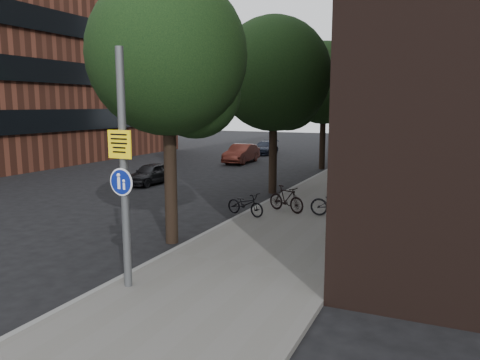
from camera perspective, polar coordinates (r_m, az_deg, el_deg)
The scene contains 15 objects.
ground at distance 9.01m, azimuth -9.58°, elevation -17.01°, with size 120.00×120.00×0.00m, color black.
sidewalk at distance 17.68m, azimuth 9.34°, elevation -3.73°, with size 4.50×60.00×0.12m, color #5D5A56.
curb_edge at distance 18.36m, azimuth 2.52°, elevation -3.12°, with size 0.15×60.00×0.13m, color slate.
street_tree_near at distance 13.43m, azimuth -8.19°, elevation 13.97°, with size 4.40×4.40×7.50m.
street_tree_mid at distance 21.10m, azimuth 4.45°, elevation 12.23°, with size 5.00×5.00×7.80m.
street_tree_far at distance 29.72m, azimuth 10.40°, elevation 11.19°, with size 5.00×5.00×7.80m.
signpost at distance 9.93m, azimuth -13.97°, elevation 1.24°, with size 0.58×0.17×4.98m.
pedestrian at distance 14.64m, azimuth 11.35°, elevation -3.22°, with size 0.55×0.36×1.50m, color black.
parked_bike_facade_near at distance 16.49m, azimuth 11.66°, elevation -2.82°, with size 0.63×1.81×0.95m, color black.
parked_bike_facade_far at distance 17.79m, azimuth 13.68°, elevation -1.90°, with size 0.48×1.72×1.03m, color black.
parked_bike_curb_near at distance 16.41m, azimuth 0.66°, elevation -2.94°, with size 0.54×1.55×0.81m, color black.
parked_bike_curb_far at distance 17.05m, azimuth 5.66°, elevation -2.29°, with size 0.45×1.58×0.95m, color black.
parked_car_near at distance 24.09m, azimuth -10.83°, elevation 0.78°, with size 1.25×3.11×1.06m, color black.
parked_car_mid at distance 32.42m, azimuth 0.17°, elevation 3.24°, with size 1.36×3.91×1.29m, color #5D231A.
parked_car_far at distance 38.20m, azimuth 3.04°, elevation 3.95°, with size 1.49×3.67×1.07m, color #1C2232.
Camera 1 is at (4.56, -6.70, 3.95)m, focal length 35.00 mm.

